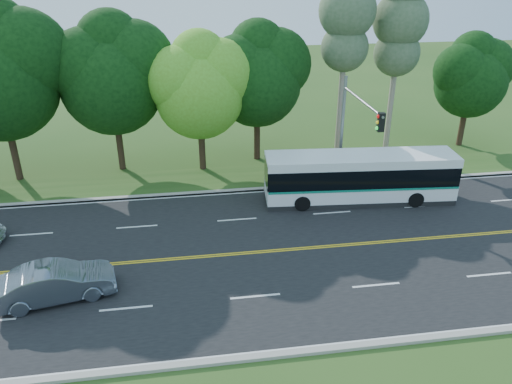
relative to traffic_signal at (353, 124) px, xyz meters
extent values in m
plane|color=#2B4F1A|center=(-6.49, -5.40, -4.67)|extent=(120.00, 120.00, 0.00)
cube|color=black|center=(-6.49, -5.40, -4.66)|extent=(60.00, 14.00, 0.02)
cube|color=#A29D92|center=(-6.49, 1.75, -4.60)|extent=(60.00, 0.30, 0.15)
cube|color=#A29D92|center=(-6.49, -12.55, -4.60)|extent=(60.00, 0.30, 0.15)
cube|color=#2B4F1A|center=(-6.49, 3.60, -4.62)|extent=(60.00, 4.00, 0.10)
cube|color=gold|center=(-6.49, -5.48, -4.65)|extent=(57.00, 0.10, 0.00)
cube|color=gold|center=(-6.49, -5.32, -4.65)|extent=(57.00, 0.10, 0.00)
cube|color=silver|center=(-12.49, -8.90, -4.65)|extent=(2.20, 0.12, 0.00)
cube|color=silver|center=(-6.99, -8.90, -4.65)|extent=(2.20, 0.12, 0.00)
cube|color=silver|center=(-1.49, -8.90, -4.65)|extent=(2.20, 0.12, 0.00)
cube|color=silver|center=(4.01, -8.90, -4.65)|extent=(2.20, 0.12, 0.00)
cube|color=silver|center=(-17.99, -1.90, -4.65)|extent=(2.20, 0.12, 0.00)
cube|color=silver|center=(-12.49, -1.90, -4.65)|extent=(2.20, 0.12, 0.00)
cube|color=silver|center=(-6.99, -1.90, -4.65)|extent=(2.20, 0.12, 0.00)
cube|color=silver|center=(-1.49, -1.90, -4.65)|extent=(2.20, 0.12, 0.00)
cube|color=silver|center=(4.01, -1.90, -4.65)|extent=(2.20, 0.12, 0.00)
cube|color=silver|center=(9.51, -1.90, -4.65)|extent=(2.20, 0.12, 0.00)
cube|color=silver|center=(-6.49, 1.45, -4.65)|extent=(57.00, 0.12, 0.00)
cube|color=silver|center=(-6.49, -12.25, -4.65)|extent=(57.00, 0.12, 0.00)
cylinder|color=black|center=(-20.49, 5.60, -2.69)|extent=(0.44, 0.44, 3.96)
sphere|color=black|center=(-18.87, 5.90, 3.25)|extent=(5.76, 5.76, 5.76)
cylinder|color=black|center=(-13.99, 6.60, -2.87)|extent=(0.44, 0.44, 3.60)
sphere|color=black|center=(-13.99, 6.60, 1.24)|extent=(6.60, 6.60, 6.60)
sphere|color=black|center=(-12.51, 6.90, 2.56)|extent=(5.28, 5.28, 5.28)
sphere|color=black|center=(-15.31, 6.40, 2.39)|extent=(4.95, 4.95, 4.95)
sphere|color=black|center=(-13.89, 7.00, 3.71)|extent=(4.29, 4.29, 4.29)
cylinder|color=black|center=(-8.49, 5.60, -3.05)|extent=(0.44, 0.44, 3.24)
sphere|color=#5F9C20|center=(-8.49, 5.60, 0.60)|extent=(5.80, 5.80, 5.80)
sphere|color=#5F9C20|center=(-7.19, 5.90, 1.76)|extent=(4.64, 4.64, 4.64)
sphere|color=#5F9C20|center=(-9.65, 5.40, 1.61)|extent=(4.35, 4.35, 4.35)
sphere|color=#5F9C20|center=(-8.39, 6.00, 2.77)|extent=(3.77, 3.77, 3.77)
cylinder|color=black|center=(-4.49, 7.10, -2.96)|extent=(0.44, 0.44, 3.42)
sphere|color=black|center=(-4.49, 7.10, 0.85)|extent=(6.00, 6.00, 6.00)
sphere|color=black|center=(-3.14, 7.40, 2.05)|extent=(4.80, 4.80, 4.80)
sphere|color=black|center=(-5.69, 6.90, 1.90)|extent=(4.50, 4.50, 4.50)
sphere|color=black|center=(-4.39, 7.50, 3.10)|extent=(3.90, 3.90, 3.90)
cylinder|color=gray|center=(1.51, 7.10, 0.23)|extent=(0.40, 0.40, 9.80)
sphere|color=#3F5837|center=(1.51, 7.10, 3.03)|extent=(3.23, 3.23, 3.23)
sphere|color=#3F5837|center=(1.51, 7.10, 5.41)|extent=(3.80, 3.80, 3.80)
cylinder|color=gray|center=(5.51, 7.60, -0.12)|extent=(0.40, 0.40, 9.10)
sphere|color=#3F5837|center=(5.51, 7.60, 2.48)|extent=(3.23, 3.23, 3.23)
sphere|color=#3F5837|center=(5.51, 7.60, 4.69)|extent=(3.80, 3.80, 3.80)
cylinder|color=black|center=(11.51, 7.60, -3.14)|extent=(0.44, 0.44, 3.06)
sphere|color=black|center=(11.51, 7.60, 0.21)|extent=(5.20, 5.20, 5.20)
sphere|color=black|center=(12.68, 7.90, 1.25)|extent=(4.16, 4.16, 4.16)
sphere|color=black|center=(10.47, 7.40, 1.12)|extent=(3.90, 3.90, 3.90)
sphere|color=black|center=(11.61, 8.00, 2.16)|extent=(3.38, 3.38, 3.38)
sphere|color=maroon|center=(-3.49, 2.80, -3.92)|extent=(1.50, 1.50, 1.50)
sphere|color=maroon|center=(-2.49, 2.80, -3.92)|extent=(1.50, 1.50, 1.50)
sphere|color=maroon|center=(-1.49, 2.80, -3.92)|extent=(1.50, 1.50, 1.50)
sphere|color=maroon|center=(-0.49, 2.80, -3.92)|extent=(1.50, 1.50, 1.50)
sphere|color=maroon|center=(0.51, 2.80, -3.92)|extent=(1.50, 1.50, 1.50)
sphere|color=maroon|center=(1.51, 2.80, -3.92)|extent=(1.50, 1.50, 1.50)
sphere|color=maroon|center=(2.51, 2.80, -3.92)|extent=(1.50, 1.50, 1.50)
sphere|color=maroon|center=(3.51, 2.80, -3.92)|extent=(1.50, 1.50, 1.50)
sphere|color=maroon|center=(4.51, 2.80, -3.92)|extent=(1.50, 1.50, 1.50)
cube|color=olive|center=(3.51, 2.00, -4.47)|extent=(3.50, 1.40, 0.40)
cylinder|color=gray|center=(0.01, 1.90, -1.17)|extent=(0.20, 0.20, 7.00)
cylinder|color=gray|center=(0.01, -1.10, 1.63)|extent=(0.14, 6.00, 0.14)
cube|color=black|center=(0.01, -3.90, 1.33)|extent=(0.32, 0.28, 0.95)
sphere|color=red|center=(-0.16, -3.90, 1.63)|extent=(0.18, 0.18, 0.18)
sphere|color=yellow|center=(-0.16, -3.90, 1.33)|extent=(0.18, 0.18, 0.18)
sphere|color=#19D833|center=(-0.16, -3.90, 1.03)|extent=(0.18, 0.18, 0.18)
cube|color=white|center=(0.51, -0.54, -3.86)|extent=(11.31, 3.22, 0.92)
cube|color=black|center=(0.51, -0.54, -2.83)|extent=(11.26, 3.25, 1.15)
cube|color=white|center=(0.51, -0.54, -1.99)|extent=(11.31, 3.22, 0.52)
cube|color=#0D7B60|center=(0.51, -0.54, -3.46)|extent=(11.26, 3.26, 0.13)
cube|color=black|center=(-5.03, -0.12, -2.74)|extent=(0.23, 2.18, 1.59)
cube|color=#19E54C|center=(-5.02, -0.12, -1.85)|extent=(0.16, 1.42, 0.20)
cube|color=black|center=(0.51, -0.54, -4.49)|extent=(11.30, 3.12, 0.33)
cylinder|color=black|center=(-3.14, -1.38, -4.19)|extent=(0.95, 0.33, 0.93)
cylinder|color=black|center=(-2.97, 0.84, -4.19)|extent=(0.95, 0.33, 0.93)
cylinder|color=black|center=(3.54, -1.89, -4.19)|extent=(0.95, 0.33, 0.93)
cylinder|color=black|center=(3.71, 0.33, -4.19)|extent=(0.95, 0.33, 0.93)
imported|color=slate|center=(-15.43, -7.75, -3.85)|extent=(5.11, 2.66, 1.60)
camera|label=1|loc=(-9.56, -26.30, 8.86)|focal=35.00mm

